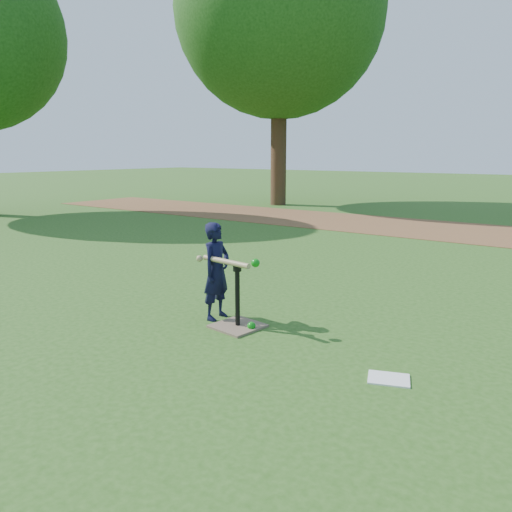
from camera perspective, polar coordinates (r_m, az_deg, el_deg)
The scene contains 8 objects.
ground at distance 4.93m, azimuth -3.62°, elevation -7.82°, with size 80.00×80.00×0.00m, color #285116.
dirt_strip at distance 11.58m, azimuth 20.78°, elevation 2.78°, with size 24.00×3.00×0.01m, color brown.
child at distance 4.98m, azimuth -4.53°, elevation -1.74°, with size 0.36×0.23×0.98m, color black.
wiffle_ball_ground at distance 4.76m, azimuth -0.53°, elevation -7.99°, with size 0.08×0.08×0.08m, color #0C8A12.
clipboard at distance 3.92m, azimuth 14.93°, elevation -13.41°, with size 0.30×0.23×0.01m, color white.
batting_tee at distance 4.81m, azimuth -2.12°, elevation -6.89°, with size 0.48×0.48×0.61m.
swing_action at distance 4.71m, azimuth -3.09°, elevation -0.64°, with size 0.68×0.16×0.09m.
tree_left at distance 16.81m, azimuth 2.74°, elevation 26.20°, with size 6.40×6.40×9.08m.
Camera 1 is at (2.98, -3.57, 1.64)m, focal length 35.00 mm.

